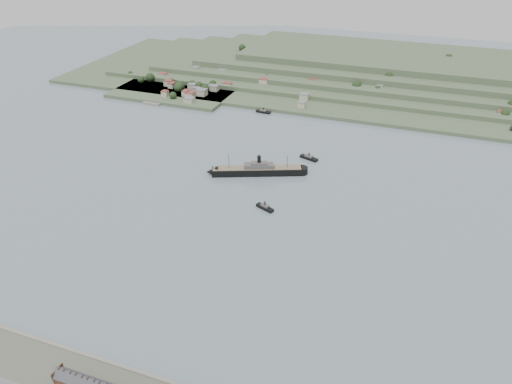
% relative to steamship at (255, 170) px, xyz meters
% --- Properties ---
extents(ground, '(1400.00, 1400.00, 0.00)m').
position_rel_steamship_xyz_m(ground, '(25.10, -78.28, -4.05)').
color(ground, slate).
rests_on(ground, ground).
extents(far_peninsula, '(760.00, 309.00, 30.00)m').
position_rel_steamship_xyz_m(far_peninsula, '(53.00, 314.81, 7.83)').
color(far_peninsula, '#405538').
rests_on(far_peninsula, ground).
extents(steamship, '(86.88, 42.89, 21.92)m').
position_rel_steamship_xyz_m(steamship, '(0.00, 0.00, 0.00)').
color(steamship, black).
rests_on(steamship, ground).
extents(tugboat, '(16.25, 10.25, 7.15)m').
position_rel_steamship_xyz_m(tugboat, '(28.32, -52.69, -2.30)').
color(tugboat, black).
rests_on(tugboat, ground).
extents(ferry_west, '(17.85, 6.24, 6.57)m').
position_rel_steamship_xyz_m(ferry_west, '(-43.94, 146.72, -2.46)').
color(ferry_west, black).
rests_on(ferry_west, ground).
extents(ferry_east, '(18.84, 10.75, 6.82)m').
position_rel_steamship_xyz_m(ferry_east, '(37.62, 46.67, -2.40)').
color(ferry_east, black).
rests_on(ferry_east, ground).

